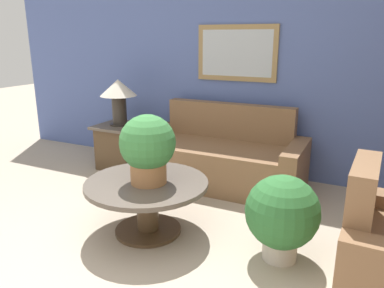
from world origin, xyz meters
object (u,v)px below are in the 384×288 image
(table_lamp, at_px, (118,93))
(side_table, at_px, (121,146))
(potted_plant_on_table, at_px, (148,147))
(coffee_table, at_px, (147,195))
(potted_plant_floor, at_px, (282,214))
(couch_main, at_px, (219,158))

(table_lamp, bearing_deg, side_table, -63.43)
(side_table, relative_size, potted_plant_on_table, 0.99)
(coffee_table, distance_m, table_lamp, 1.95)
(potted_plant_floor, bearing_deg, table_lamp, 152.92)
(table_lamp, height_order, potted_plant_floor, table_lamp)
(couch_main, bearing_deg, side_table, -177.56)
(couch_main, distance_m, potted_plant_floor, 1.67)
(coffee_table, relative_size, potted_plant_on_table, 1.81)
(potted_plant_on_table, bearing_deg, table_lamp, 133.78)
(table_lamp, xyz_separation_m, potted_plant_on_table, (1.29, -1.35, -0.20))
(couch_main, height_order, potted_plant_floor, couch_main)
(couch_main, xyz_separation_m, potted_plant_on_table, (-0.09, -1.41, 0.50))
(table_lamp, bearing_deg, potted_plant_floor, -27.08)
(couch_main, bearing_deg, potted_plant_on_table, -93.79)
(coffee_table, distance_m, potted_plant_floor, 1.17)
(table_lamp, distance_m, potted_plant_floor, 2.80)
(couch_main, xyz_separation_m, side_table, (-1.39, -0.06, -0.00))
(couch_main, bearing_deg, table_lamp, -177.56)
(side_table, bearing_deg, table_lamp, 116.57)
(side_table, height_order, table_lamp, table_lamp)
(couch_main, distance_m, coffee_table, 1.40)
(side_table, distance_m, potted_plant_on_table, 1.94)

